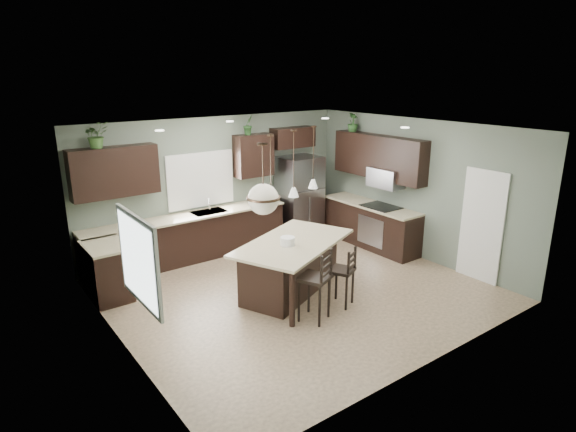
# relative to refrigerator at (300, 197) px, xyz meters

# --- Properties ---
(ground) EXTENTS (6.00, 6.00, 0.00)m
(ground) POSITION_rel_refrigerator_xyz_m (-1.84, -2.31, -0.93)
(ground) COLOR #9E8466
(ground) RESTS_ON ground
(pantry_door) EXTENTS (0.04, 0.82, 2.04)m
(pantry_door) POSITION_rel_refrigerator_xyz_m (1.13, -3.86, 0.09)
(pantry_door) COLOR white
(pantry_door) RESTS_ON ground
(window_back) EXTENTS (1.35, 0.02, 1.00)m
(window_back) POSITION_rel_refrigerator_xyz_m (-2.24, 0.42, 0.62)
(window_back) COLOR white
(window_back) RESTS_ON room_shell
(window_left) EXTENTS (0.02, 1.10, 1.00)m
(window_left) POSITION_rel_refrigerator_xyz_m (-4.83, -3.11, 0.62)
(window_left) COLOR white
(window_left) RESTS_ON room_shell
(left_return_cabs) EXTENTS (0.60, 0.90, 0.90)m
(left_return_cabs) POSITION_rel_refrigerator_xyz_m (-4.54, -0.61, -0.48)
(left_return_cabs) COLOR black
(left_return_cabs) RESTS_ON ground
(left_return_countertop) EXTENTS (0.66, 0.96, 0.04)m
(left_return_countertop) POSITION_rel_refrigerator_xyz_m (-4.52, -0.61, -0.01)
(left_return_countertop) COLOR beige
(left_return_countertop) RESTS_ON left_return_cabs
(back_lower_cabs) EXTENTS (4.20, 0.60, 0.90)m
(back_lower_cabs) POSITION_rel_refrigerator_xyz_m (-2.69, 0.14, -0.48)
(back_lower_cabs) COLOR black
(back_lower_cabs) RESTS_ON ground
(back_countertop) EXTENTS (4.20, 0.66, 0.04)m
(back_countertop) POSITION_rel_refrigerator_xyz_m (-2.69, 0.12, -0.01)
(back_countertop) COLOR beige
(back_countertop) RESTS_ON back_lower_cabs
(sink_inset) EXTENTS (0.70, 0.45, 0.01)m
(sink_inset) POSITION_rel_refrigerator_xyz_m (-2.24, 0.12, 0.01)
(sink_inset) COLOR gray
(sink_inset) RESTS_ON back_countertop
(faucet) EXTENTS (0.02, 0.02, 0.28)m
(faucet) POSITION_rel_refrigerator_xyz_m (-2.24, 0.09, 0.16)
(faucet) COLOR silver
(faucet) RESTS_ON back_countertop
(back_upper_left) EXTENTS (1.55, 0.34, 0.90)m
(back_upper_left) POSITION_rel_refrigerator_xyz_m (-3.99, 0.27, 1.02)
(back_upper_left) COLOR black
(back_upper_left) RESTS_ON room_shell
(back_upper_right) EXTENTS (0.85, 0.34, 0.90)m
(back_upper_right) POSITION_rel_refrigerator_xyz_m (-1.04, 0.27, 1.02)
(back_upper_right) COLOR black
(back_upper_right) RESTS_ON room_shell
(fridge_header) EXTENTS (1.05, 0.34, 0.45)m
(fridge_header) POSITION_rel_refrigerator_xyz_m (0.01, 0.27, 1.32)
(fridge_header) COLOR black
(fridge_header) RESTS_ON room_shell
(right_lower_cabs) EXTENTS (0.60, 2.35, 0.90)m
(right_lower_cabs) POSITION_rel_refrigerator_xyz_m (0.86, -1.44, -0.48)
(right_lower_cabs) COLOR black
(right_lower_cabs) RESTS_ON ground
(right_countertop) EXTENTS (0.66, 2.35, 0.04)m
(right_countertop) POSITION_rel_refrigerator_xyz_m (0.84, -1.44, -0.01)
(right_countertop) COLOR beige
(right_countertop) RESTS_ON right_lower_cabs
(cooktop) EXTENTS (0.58, 0.75, 0.02)m
(cooktop) POSITION_rel_refrigerator_xyz_m (0.84, -1.71, 0.02)
(cooktop) COLOR black
(cooktop) RESTS_ON right_countertop
(wall_oven_front) EXTENTS (0.01, 0.72, 0.60)m
(wall_oven_front) POSITION_rel_refrigerator_xyz_m (0.55, -1.71, -0.48)
(wall_oven_front) COLOR gray
(wall_oven_front) RESTS_ON right_lower_cabs
(right_upper_cabs) EXTENTS (0.34, 2.35, 0.90)m
(right_upper_cabs) POSITION_rel_refrigerator_xyz_m (0.99, -1.44, 1.02)
(right_upper_cabs) COLOR black
(right_upper_cabs) RESTS_ON room_shell
(microwave) EXTENTS (0.40, 0.75, 0.40)m
(microwave) POSITION_rel_refrigerator_xyz_m (0.94, -1.71, 0.62)
(microwave) COLOR gray
(microwave) RESTS_ON right_upper_cabs
(refrigerator) EXTENTS (0.90, 0.74, 1.85)m
(refrigerator) POSITION_rel_refrigerator_xyz_m (0.00, 0.00, 0.00)
(refrigerator) COLOR gray
(refrigerator) RESTS_ON ground
(kitchen_island) EXTENTS (2.53, 2.04, 0.92)m
(kitchen_island) POSITION_rel_refrigerator_xyz_m (-1.92, -2.30, -0.46)
(kitchen_island) COLOR black
(kitchen_island) RESTS_ON ground
(serving_dish) EXTENTS (0.24, 0.24, 0.14)m
(serving_dish) POSITION_rel_refrigerator_xyz_m (-2.10, -2.38, 0.07)
(serving_dish) COLOR silver
(serving_dish) RESTS_ON kitchen_island
(bar_stool_left) EXTENTS (0.56, 0.56, 1.14)m
(bar_stool_left) POSITION_rel_refrigerator_xyz_m (-2.25, -3.27, -0.35)
(bar_stool_left) COLOR black
(bar_stool_left) RESTS_ON ground
(bar_stool_center) EXTENTS (0.49, 0.49, 1.00)m
(bar_stool_center) POSITION_rel_refrigerator_xyz_m (-1.58, -3.15, -0.43)
(bar_stool_center) COLOR black
(bar_stool_center) RESTS_ON ground
(pendant_left) EXTENTS (0.17, 0.17, 1.10)m
(pendant_left) POSITION_rel_refrigerator_xyz_m (-2.56, -2.58, 1.32)
(pendant_left) COLOR white
(pendant_left) RESTS_ON room_shell
(pendant_center) EXTENTS (0.17, 0.17, 1.10)m
(pendant_center) POSITION_rel_refrigerator_xyz_m (-1.92, -2.30, 1.32)
(pendant_center) COLOR white
(pendant_center) RESTS_ON room_shell
(pendant_right) EXTENTS (0.17, 0.17, 1.10)m
(pendant_right) POSITION_rel_refrigerator_xyz_m (-1.28, -2.02, 1.32)
(pendant_right) COLOR silver
(pendant_right) RESTS_ON room_shell
(chandelier) EXTENTS (0.46, 0.46, 0.96)m
(chandelier) POSITION_rel_refrigerator_xyz_m (-3.13, -3.23, 1.40)
(chandelier) COLOR beige
(chandelier) RESTS_ON room_shell
(plant_back_left) EXTENTS (0.48, 0.43, 0.46)m
(plant_back_left) POSITION_rel_refrigerator_xyz_m (-4.24, 0.24, 1.70)
(plant_back_left) COLOR #305223
(plant_back_left) RESTS_ON back_upper_left
(plant_back_right) EXTENTS (0.29, 0.26, 0.42)m
(plant_back_right) POSITION_rel_refrigerator_xyz_m (-1.18, 0.24, 1.68)
(plant_back_right) COLOR #254D21
(plant_back_right) RESTS_ON back_upper_right
(plant_right_wall) EXTENTS (0.24, 0.24, 0.40)m
(plant_right_wall) POSITION_rel_refrigerator_xyz_m (0.96, -0.65, 1.68)
(plant_right_wall) COLOR #285324
(plant_right_wall) RESTS_ON right_upper_cabs
(room_shell) EXTENTS (6.00, 6.00, 6.00)m
(room_shell) POSITION_rel_refrigerator_xyz_m (-1.84, -2.31, 0.77)
(room_shell) COLOR slate
(room_shell) RESTS_ON ground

